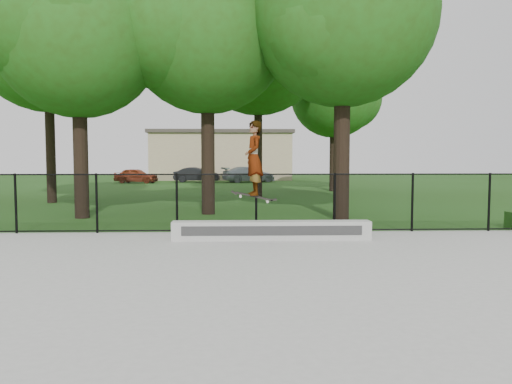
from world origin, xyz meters
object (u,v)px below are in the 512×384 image
grind_ledge (272,230)px  skater_airborne (254,160)px  car_a (136,176)px  car_c (249,174)px  car_b (197,175)px

grind_ledge → skater_airborne: 1.70m
car_a → skater_airborne: bearing=-152.0°
grind_ledge → car_a: (-8.59, 26.81, 0.28)m
grind_ledge → skater_airborne: bearing=-146.9°
grind_ledge → car_c: size_ratio=1.18×
car_b → grind_ledge: bearing=-169.0°
grind_ledge → car_a: 28.15m
car_b → skater_airborne: 28.34m
car_a → car_b: car_b is taller
car_a → car_b: (4.51, 0.99, 0.03)m
grind_ledge → car_c: 27.77m
grind_ledge → car_b: bearing=98.4°
car_a → car_b: bearing=-66.4°
skater_airborne → car_b: bearing=97.5°
grind_ledge → skater_airborne: (-0.41, -0.27, 1.63)m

